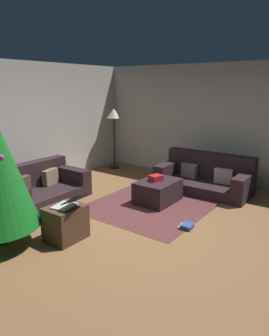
{
  "coord_description": "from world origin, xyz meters",
  "views": [
    {
      "loc": [
        -3.62,
        -2.52,
        2.11
      ],
      "look_at": [
        0.55,
        0.54,
        0.75
      ],
      "focal_mm": 33.49,
      "sensor_mm": 36.0,
      "label": 1
    }
  ],
  "objects_px": {
    "couch_left": "(39,187)",
    "book_stack": "(187,226)",
    "gift_box": "(156,178)",
    "tv_remote": "(157,177)",
    "couch_right": "(205,177)",
    "laptop": "(68,203)",
    "corner_lamp": "(114,118)",
    "ottoman": "(158,191)",
    "side_table": "(66,223)"
  },
  "relations": [
    {
      "from": "couch_left",
      "to": "book_stack",
      "type": "relative_size",
      "value": 7.03
    },
    {
      "from": "couch_right",
      "to": "side_table",
      "type": "xyz_separation_m",
      "value": [
        -3.18,
        0.69,
        -0.04
      ]
    },
    {
      "from": "couch_left",
      "to": "couch_right",
      "type": "xyz_separation_m",
      "value": [
        2.43,
        -2.27,
        0.02
      ]
    },
    {
      "from": "couch_left",
      "to": "tv_remote",
      "type": "relative_size",
      "value": 10.39
    },
    {
      "from": "couch_left",
      "to": "couch_right",
      "type": "distance_m",
      "value": 3.33
    },
    {
      "from": "side_table",
      "to": "laptop",
      "type": "relative_size",
      "value": 1.08
    },
    {
      "from": "couch_right",
      "to": "laptop",
      "type": "bearing_deg",
      "value": 78.05
    },
    {
      "from": "couch_right",
      "to": "ottoman",
      "type": "distance_m",
      "value": 1.25
    },
    {
      "from": "couch_left",
      "to": "laptop",
      "type": "bearing_deg",
      "value": 64.87
    },
    {
      "from": "gift_box",
      "to": "laptop",
      "type": "distance_m",
      "value": 1.99
    },
    {
      "from": "tv_remote",
      "to": "corner_lamp",
      "type": "relative_size",
      "value": 0.1
    },
    {
      "from": "gift_box",
      "to": "tv_remote",
      "type": "height_order",
      "value": "gift_box"
    },
    {
      "from": "ottoman",
      "to": "corner_lamp",
      "type": "distance_m",
      "value": 2.92
    },
    {
      "from": "corner_lamp",
      "to": "side_table",
      "type": "bearing_deg",
      "value": -150.0
    },
    {
      "from": "tv_remote",
      "to": "laptop",
      "type": "height_order",
      "value": "laptop"
    },
    {
      "from": "couch_right",
      "to": "book_stack",
      "type": "xyz_separation_m",
      "value": [
        -1.86,
        -0.53,
        -0.25
      ]
    },
    {
      "from": "couch_right",
      "to": "tv_remote",
      "type": "xyz_separation_m",
      "value": [
        -1.01,
        0.55,
        0.14
      ]
    },
    {
      "from": "gift_box",
      "to": "laptop",
      "type": "bearing_deg",
      "value": 175.24
    },
    {
      "from": "book_stack",
      "to": "corner_lamp",
      "type": "xyz_separation_m",
      "value": [
        2.15,
        3.23,
        1.29
      ]
    },
    {
      "from": "couch_right",
      "to": "side_table",
      "type": "relative_size",
      "value": 3.63
    },
    {
      "from": "couch_right",
      "to": "tv_remote",
      "type": "relative_size",
      "value": 11.81
    },
    {
      "from": "book_stack",
      "to": "corner_lamp",
      "type": "relative_size",
      "value": 0.15
    },
    {
      "from": "ottoman",
      "to": "gift_box",
      "type": "bearing_deg",
      "value": 126.45
    },
    {
      "from": "book_stack",
      "to": "laptop",
      "type": "bearing_deg",
      "value": 138.46
    },
    {
      "from": "gift_box",
      "to": "couch_right",
      "type": "bearing_deg",
      "value": -21.2
    },
    {
      "from": "tv_remote",
      "to": "laptop",
      "type": "xyz_separation_m",
      "value": [
        -2.16,
        0.08,
        0.12
      ]
    },
    {
      "from": "side_table",
      "to": "gift_box",
      "type": "bearing_deg",
      "value": -6.55
    },
    {
      "from": "tv_remote",
      "to": "side_table",
      "type": "bearing_deg",
      "value": 164.15
    },
    {
      "from": "side_table",
      "to": "corner_lamp",
      "type": "distance_m",
      "value": 4.15
    },
    {
      "from": "tv_remote",
      "to": "laptop",
      "type": "distance_m",
      "value": 2.17
    },
    {
      "from": "ottoman",
      "to": "book_stack",
      "type": "height_order",
      "value": "ottoman"
    },
    {
      "from": "side_table",
      "to": "book_stack",
      "type": "xyz_separation_m",
      "value": [
        1.32,
        -1.23,
        -0.21
      ]
    },
    {
      "from": "couch_left",
      "to": "book_stack",
      "type": "distance_m",
      "value": 2.87
    },
    {
      "from": "couch_right",
      "to": "corner_lamp",
      "type": "height_order",
      "value": "corner_lamp"
    },
    {
      "from": "side_table",
      "to": "corner_lamp",
      "type": "xyz_separation_m",
      "value": [
        3.47,
        2.01,
        1.08
      ]
    },
    {
      "from": "ottoman",
      "to": "tv_remote",
      "type": "xyz_separation_m",
      "value": [
        0.16,
        0.12,
        0.22
      ]
    },
    {
      "from": "laptop",
      "to": "tv_remote",
      "type": "bearing_deg",
      "value": -2.08
    },
    {
      "from": "couch_right",
      "to": "gift_box",
      "type": "distance_m",
      "value": 1.29
    },
    {
      "from": "laptop",
      "to": "couch_left",
      "type": "bearing_deg",
      "value": 65.86
    },
    {
      "from": "gift_box",
      "to": "tv_remote",
      "type": "relative_size",
      "value": 1.42
    },
    {
      "from": "side_table",
      "to": "ottoman",
      "type": "bearing_deg",
      "value": -7.46
    },
    {
      "from": "laptop",
      "to": "corner_lamp",
      "type": "relative_size",
      "value": 0.31
    },
    {
      "from": "couch_left",
      "to": "book_stack",
      "type": "bearing_deg",
      "value": 100.52
    },
    {
      "from": "couch_right",
      "to": "laptop",
      "type": "height_order",
      "value": "couch_right"
    },
    {
      "from": "book_stack",
      "to": "couch_left",
      "type": "bearing_deg",
      "value": 101.51
    },
    {
      "from": "tv_remote",
      "to": "book_stack",
      "type": "xyz_separation_m",
      "value": [
        -0.85,
        -1.08,
        -0.39
      ]
    },
    {
      "from": "gift_box",
      "to": "corner_lamp",
      "type": "bearing_deg",
      "value": 56.45
    },
    {
      "from": "tv_remote",
      "to": "corner_lamp",
      "type": "xyz_separation_m",
      "value": [
        1.3,
        2.15,
        0.9
      ]
    },
    {
      "from": "gift_box",
      "to": "book_stack",
      "type": "height_order",
      "value": "gift_box"
    },
    {
      "from": "book_stack",
      "to": "corner_lamp",
      "type": "bearing_deg",
      "value": 56.36
    }
  ]
}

